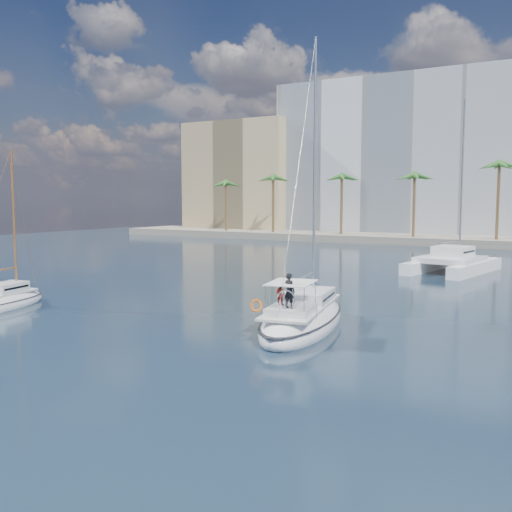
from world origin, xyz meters
The scene contains 10 objects.
ground centered at (0.00, 0.00, 0.00)m, with size 160.00×160.00×0.00m, color black.
quay centered at (0.00, 61.00, 0.60)m, with size 120.00×14.00×1.20m, color gray.
building_modern centered at (-12.00, 73.00, 14.00)m, with size 42.00×16.00×28.00m, color white.
building_tan_left centered at (-42.00, 69.00, 11.00)m, with size 22.00×14.00×22.00m, color tan.
palm_left centered at (-34.00, 57.00, 10.28)m, with size 3.60×3.60×12.30m.
palm_centre centered at (0.00, 57.00, 10.28)m, with size 3.60×3.60×12.30m.
main_sloop centered at (4.63, -2.97, 0.52)m, with size 5.72×11.84×16.86m.
small_sloop centered at (-14.56, -7.74, 0.40)m, with size 3.66×7.80×10.78m.
catamaran centered at (6.92, 25.55, 1.13)m, with size 7.56×12.07×16.49m.
seagull centered at (1.05, 6.26, 1.10)m, with size 1.00×0.43×0.18m.
Camera 1 is at (17.66, -30.78, 7.03)m, focal length 40.00 mm.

